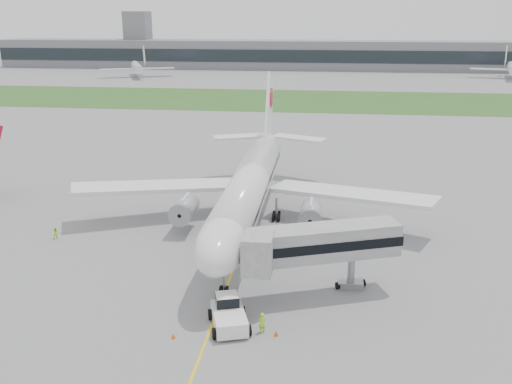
# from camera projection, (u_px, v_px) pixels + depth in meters

# --- Properties ---
(ground) EXTENTS (600.00, 600.00, 0.00)m
(ground) POSITION_uv_depth(u_px,v_px,m) (245.00, 238.00, 70.95)
(ground) COLOR gray
(ground) RESTS_ON ground
(apron_markings) EXTENTS (70.00, 70.00, 0.04)m
(apron_markings) POSITION_uv_depth(u_px,v_px,m) (239.00, 254.00, 66.21)
(apron_markings) COLOR yellow
(apron_markings) RESTS_ON ground
(grass_strip) EXTENTS (600.00, 50.00, 0.02)m
(grass_strip) POSITION_uv_depth(u_px,v_px,m) (298.00, 100.00, 184.56)
(grass_strip) COLOR #28531F
(grass_strip) RESTS_ON ground
(terminal_building) EXTENTS (320.00, 22.30, 14.00)m
(terminal_building) POSITION_uv_depth(u_px,v_px,m) (311.00, 55.00, 286.51)
(terminal_building) COLOR gray
(terminal_building) RESTS_ON ground
(control_tower) EXTENTS (12.00, 12.00, 56.00)m
(control_tower) POSITION_uv_depth(u_px,v_px,m) (140.00, 67.00, 301.39)
(control_tower) COLOR gray
(control_tower) RESTS_ON ground
(airliner) EXTENTS (48.13, 53.95, 17.88)m
(airliner) POSITION_uv_depth(u_px,v_px,m) (251.00, 183.00, 73.87)
(airliner) COLOR white
(airliner) RESTS_ON ground
(pushback_tug) EXTENTS (4.51, 5.56, 2.54)m
(pushback_tug) POSITION_uv_depth(u_px,v_px,m) (229.00, 313.00, 50.75)
(pushback_tug) COLOR white
(pushback_tug) RESTS_ON ground
(jet_bridge) EXTENTS (15.28, 9.52, 7.34)m
(jet_bridge) POSITION_uv_depth(u_px,v_px,m) (316.00, 244.00, 54.91)
(jet_bridge) COLOR #AFAFB2
(jet_bridge) RESTS_ON ground
(safety_cone_left) EXTENTS (0.37, 0.37, 0.51)m
(safety_cone_left) POSITION_uv_depth(u_px,v_px,m) (173.00, 336.00, 48.94)
(safety_cone_left) COLOR #E94E0C
(safety_cone_left) RESTS_ON ground
(safety_cone_right) EXTENTS (0.41, 0.41, 0.56)m
(safety_cone_right) POSITION_uv_depth(u_px,v_px,m) (276.00, 333.00, 49.28)
(safety_cone_right) COLOR #E94E0C
(safety_cone_right) RESTS_ON ground
(ground_crew_near) EXTENTS (0.82, 0.80, 1.90)m
(ground_crew_near) POSITION_uv_depth(u_px,v_px,m) (262.00, 323.00, 49.67)
(ground_crew_near) COLOR #A8F028
(ground_crew_near) RESTS_ON ground
(ground_crew_far) EXTENTS (0.95, 0.93, 1.54)m
(ground_crew_far) POSITION_uv_depth(u_px,v_px,m) (56.00, 233.00, 70.50)
(ground_crew_far) COLOR #B7FF2A
(ground_crew_far) RESTS_ON ground
(distant_aircraft_left) EXTENTS (40.85, 38.81, 12.36)m
(distant_aircraft_left) POSITION_uv_depth(u_px,v_px,m) (138.00, 77.00, 252.16)
(distant_aircraft_left) COLOR white
(distant_aircraft_left) RESTS_ON ground
(distant_aircraft_right) EXTENTS (40.44, 37.54, 13.04)m
(distant_aircraft_right) POSITION_uv_depth(u_px,v_px,m) (511.00, 79.00, 245.39)
(distant_aircraft_right) COLOR white
(distant_aircraft_right) RESTS_ON ground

